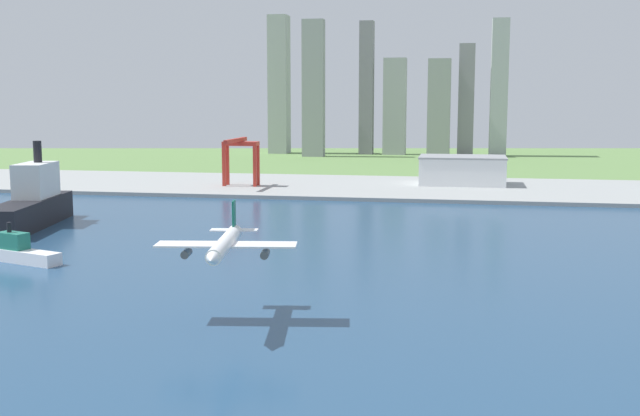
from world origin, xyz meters
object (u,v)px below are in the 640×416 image
(airplane_landing, at_px, (225,244))
(warehouse_main, at_px, (462,170))
(ferry_boat, at_px, (20,251))
(cargo_ship, at_px, (31,204))
(port_crane_red, at_px, (240,151))

(airplane_landing, height_order, warehouse_main, airplane_landing)
(ferry_boat, bearing_deg, cargo_ship, 117.77)
(airplane_landing, bearing_deg, warehouse_main, 79.78)
(ferry_boat, xyz_separation_m, warehouse_main, (167.26, 290.93, 8.31))
(ferry_boat, distance_m, warehouse_main, 335.68)
(airplane_landing, xyz_separation_m, cargo_ship, (-144.47, 143.74, -11.23))
(cargo_ship, distance_m, port_crane_red, 181.68)
(cargo_ship, bearing_deg, airplane_landing, -44.85)
(cargo_ship, height_order, port_crane_red, cargo_ship)
(cargo_ship, xyz_separation_m, warehouse_main, (208.66, 212.32, 1.17))
(ferry_boat, xyz_separation_m, port_crane_red, (15.19, 250.53, 22.90))
(airplane_landing, height_order, cargo_ship, cargo_ship)
(cargo_ship, relative_size, warehouse_main, 1.34)
(cargo_ship, bearing_deg, port_crane_red, 71.78)
(airplane_landing, xyz_separation_m, warehouse_main, (64.19, 356.06, -10.06))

